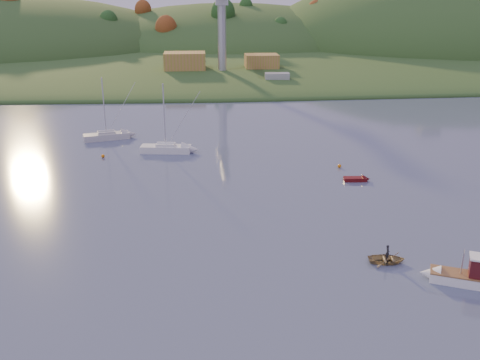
{
  "coord_description": "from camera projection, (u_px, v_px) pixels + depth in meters",
  "views": [
    {
      "loc": [
        -4.77,
        -24.17,
        22.97
      ],
      "look_at": [
        -0.26,
        32.45,
        2.74
      ],
      "focal_mm": 40.0,
      "sensor_mm": 36.0,
      "label": 1
    }
  ],
  "objects": [
    {
      "name": "far_shore",
      "position": [
        207.0,
        43.0,
        246.74
      ],
      "size": [
        620.0,
        220.0,
        1.5
      ],
      "primitive_type": "cube",
      "color": "#28431B",
      "rests_on": "ground"
    },
    {
      "name": "shore_slope",
      "position": [
        210.0,
        60.0,
        185.7
      ],
      "size": [
        640.0,
        150.0,
        7.0
      ],
      "primitive_type": "ellipsoid",
      "color": "#28431B",
      "rests_on": "ground"
    },
    {
      "name": "hill_center",
      "position": [
        231.0,
        47.0,
        228.7
      ],
      "size": [
        140.0,
        120.0,
        36.0
      ],
      "primitive_type": "ellipsoid",
      "color": "#28431B",
      "rests_on": "ground"
    },
    {
      "name": "hill_right",
      "position": [
        438.0,
        49.0,
        220.98
      ],
      "size": [
        150.0,
        130.0,
        60.0
      ],
      "primitive_type": "ellipsoid",
      "color": "#28431B",
      "rests_on": "ground"
    },
    {
      "name": "hillside_trees",
      "position": [
        209.0,
        54.0,
        204.48
      ],
      "size": [
        280.0,
        50.0,
        32.0
      ],
      "primitive_type": null,
      "color": "#1F4418",
      "rests_on": "ground"
    },
    {
      "name": "wharf",
      "position": [
        233.0,
        75.0,
        145.29
      ],
      "size": [
        42.0,
        16.0,
        2.4
      ],
      "primitive_type": "cube",
      "color": "slate",
      "rests_on": "ground"
    },
    {
      "name": "shed_west",
      "position": [
        185.0,
        61.0,
        144.05
      ],
      "size": [
        11.0,
        8.0,
        4.8
      ],
      "primitive_type": "cube",
      "color": "#A38E36",
      "rests_on": "wharf"
    },
    {
      "name": "shed_east",
      "position": [
        262.0,
        62.0,
        146.7
      ],
      "size": [
        9.0,
        7.0,
        4.0
      ],
      "primitive_type": "cube",
      "color": "#A38E36",
      "rests_on": "wharf"
    },
    {
      "name": "dock_crane",
      "position": [
        222.0,
        14.0,
        136.32
      ],
      "size": [
        3.2,
        28.0,
        20.3
      ],
      "color": "#B7B7BC",
      "rests_on": "wharf"
    },
    {
      "name": "fishing_boat",
      "position": [
        456.0,
        274.0,
        44.24
      ],
      "size": [
        5.81,
        3.85,
        3.56
      ],
      "rotation": [
        0.0,
        0.0,
        2.72
      ],
      "color": "white",
      "rests_on": "ground"
    },
    {
      "name": "sailboat_near",
      "position": [
        106.0,
        135.0,
        86.85
      ],
      "size": [
        7.59,
        4.16,
        10.09
      ],
      "rotation": [
        0.0,
        0.0,
        0.29
      ],
      "color": "silver",
      "rests_on": "ground"
    },
    {
      "name": "sailboat_far",
      "position": [
        166.0,
        148.0,
        79.92
      ],
      "size": [
        7.66,
        3.18,
        10.31
      ],
      "rotation": [
        0.0,
        0.0,
        -0.13
      ],
      "color": "white",
      "rests_on": "ground"
    },
    {
      "name": "canoe",
      "position": [
        387.0,
        259.0,
        47.6
      ],
      "size": [
        3.47,
        2.63,
        0.68
      ],
      "primitive_type": "imported",
      "rotation": [
        0.0,
        0.0,
        1.48
      ],
      "color": "#9C8456",
      "rests_on": "ground"
    },
    {
      "name": "paddler",
      "position": [
        387.0,
        255.0,
        47.47
      ],
      "size": [
        0.4,
        0.57,
        1.48
      ],
      "primitive_type": "imported",
      "rotation": [
        0.0,
        0.0,
        1.48
      ],
      "color": "black",
      "rests_on": "ground"
    },
    {
      "name": "red_tender",
      "position": [
        360.0,
        179.0,
        68.09
      ],
      "size": [
        3.4,
        1.31,
        1.14
      ],
      "rotation": [
        0.0,
        0.0,
        -0.05
      ],
      "color": "#520B0D",
      "rests_on": "ground"
    },
    {
      "name": "work_vessel",
      "position": [
        277.0,
        82.0,
        132.86
      ],
      "size": [
        14.41,
        6.11,
        3.61
      ],
      "rotation": [
        0.0,
        0.0,
        -0.08
      ],
      "color": "slate",
      "rests_on": "ground"
    },
    {
      "name": "buoy_1",
      "position": [
        339.0,
        166.0,
        73.11
      ],
      "size": [
        0.5,
        0.5,
        0.5
      ],
      "primitive_type": "sphere",
      "color": "orange",
      "rests_on": "ground"
    },
    {
      "name": "buoy_3",
      "position": [
        103.0,
        156.0,
        77.53
      ],
      "size": [
        0.5,
        0.5,
        0.5
      ],
      "primitive_type": "sphere",
      "color": "orange",
      "rests_on": "ground"
    }
  ]
}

